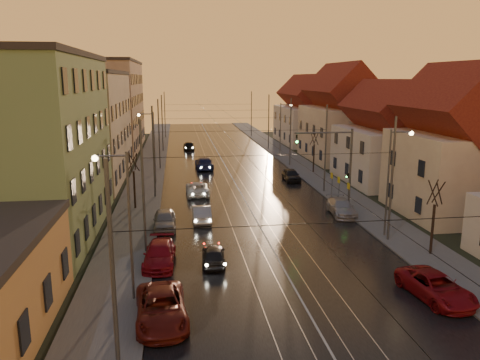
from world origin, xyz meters
name	(u,v)px	position (x,y,z in m)	size (l,w,h in m)	color
ground	(305,308)	(0.00, 0.00, 0.00)	(160.00, 160.00, 0.00)	black
road	(225,166)	(0.00, 40.00, 0.02)	(16.00, 120.00, 0.04)	black
sidewalk_left	(150,167)	(-10.00, 40.00, 0.07)	(4.00, 120.00, 0.15)	#4C4C4C
sidewalk_right	(298,164)	(10.00, 40.00, 0.07)	(4.00, 120.00, 0.15)	#4C4C4C
tram_rail_0	(209,166)	(-2.20, 40.00, 0.06)	(0.06, 120.00, 0.03)	gray
tram_rail_1	(220,166)	(-0.77, 40.00, 0.06)	(0.06, 120.00, 0.03)	gray
tram_rail_2	(231,166)	(0.77, 40.00, 0.06)	(0.06, 120.00, 0.03)	gray
tram_rail_3	(242,165)	(2.20, 40.00, 0.06)	(0.06, 120.00, 0.03)	gray
apartment_left_1	(22,149)	(-17.50, 14.00, 6.50)	(10.00, 18.00, 13.00)	#6C8C59
apartment_left_2	(78,128)	(-17.50, 34.00, 6.00)	(10.00, 20.00, 12.00)	tan
apartment_left_3	(107,107)	(-17.50, 58.00, 7.00)	(10.00, 24.00, 14.00)	#93725F
house_right_1	(455,152)	(17.00, 15.00, 5.45)	(8.67, 10.20, 10.80)	#C0AD94
house_right_2	(387,141)	(17.00, 28.00, 4.64)	(9.18, 12.24, 9.20)	beige
house_right_3	(341,119)	(17.00, 43.00, 5.80)	(9.18, 14.28, 11.50)	#C0AD94
house_right_4	(307,115)	(17.00, 61.00, 5.05)	(9.18, 16.32, 10.00)	beige
catenary_pole_l_0	(114,287)	(-8.60, -6.00, 4.50)	(0.16, 0.16, 9.00)	#595B60
catenary_pole_l_1	(143,188)	(-8.60, 9.00, 4.50)	(0.16, 0.16, 9.00)	#595B60
catenary_pole_r_1	(392,181)	(8.60, 9.00, 4.50)	(0.16, 0.16, 9.00)	#595B60
catenary_pole_l_2	(154,153)	(-8.60, 24.00, 4.50)	(0.16, 0.16, 9.00)	#595B60
catenary_pole_r_2	(326,149)	(8.60, 24.00, 4.50)	(0.16, 0.16, 9.00)	#595B60
catenary_pole_l_3	(159,135)	(-8.60, 39.00, 4.50)	(0.16, 0.16, 9.00)	#595B60
catenary_pole_r_3	(290,133)	(8.60, 39.00, 4.50)	(0.16, 0.16, 9.00)	#595B60
catenary_pole_l_4	(162,124)	(-8.60, 54.00, 4.50)	(0.16, 0.16, 9.00)	#595B60
catenary_pole_r_4	(269,122)	(8.60, 54.00, 4.50)	(0.16, 0.16, 9.00)	#595B60
catenary_pole_l_5	(165,115)	(-8.60, 72.00, 4.50)	(0.16, 0.16, 9.00)	#595B60
catenary_pole_r_5	(251,114)	(8.60, 72.00, 4.50)	(0.16, 0.16, 9.00)	#595B60
street_lamp_0	(123,212)	(-9.10, 2.00, 4.89)	(1.75, 0.32, 8.00)	#595B60
street_lamp_1	(393,172)	(9.10, 10.00, 4.89)	(1.75, 0.32, 8.00)	#595B60
street_lamp_2	(151,141)	(-9.10, 30.00, 4.89)	(1.75, 0.32, 8.00)	#595B60
street_lamp_3	(283,125)	(9.10, 46.00, 4.89)	(1.75, 0.32, 8.00)	#595B60
traffic_light_mast	(340,158)	(7.99, 18.00, 4.60)	(5.30, 0.32, 7.20)	#595B60
bare_tree_0	(134,183)	(-10.20, 20.00, 2.49)	(1.09, 1.09, 5.11)	black
bare_tree_1	(433,220)	(10.20, 6.00, 2.49)	(1.09, 1.09, 5.11)	black
bare_tree_2	(314,153)	(10.40, 34.00, 2.49)	(1.09, 1.09, 5.11)	black
driving_car_0	(214,255)	(-4.22, 6.43, 0.62)	(1.45, 3.61, 1.23)	black
driving_car_1	(201,213)	(-4.49, 15.63, 0.69)	(1.46, 4.18, 1.38)	#A6A6AB
driving_car_2	(197,189)	(-4.42, 24.57, 0.67)	(2.21, 4.80, 1.33)	silver
driving_car_3	(204,163)	(-2.92, 38.41, 0.78)	(2.17, 5.34, 1.55)	#161D44
driving_car_4	(189,146)	(-4.45, 55.25, 0.71)	(1.69, 4.19, 1.43)	black
parked_left_1	(161,308)	(-7.27, -0.40, 0.72)	(2.40, 5.20, 1.45)	maroon
parked_left_2	(160,254)	(-7.60, 6.81, 0.68)	(1.90, 4.67, 1.36)	maroon
parked_left_3	(165,220)	(-7.45, 14.12, 0.73)	(1.71, 4.26, 1.45)	#97989C
parked_right_0	(436,287)	(7.16, 0.12, 0.68)	(2.26, 4.90, 1.36)	maroon
parked_right_1	(341,207)	(7.57, 15.95, 0.67)	(1.88, 4.64, 1.35)	#A3A3A8
parked_right_2	(291,175)	(6.54, 29.76, 0.70)	(1.64, 4.08, 1.39)	black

